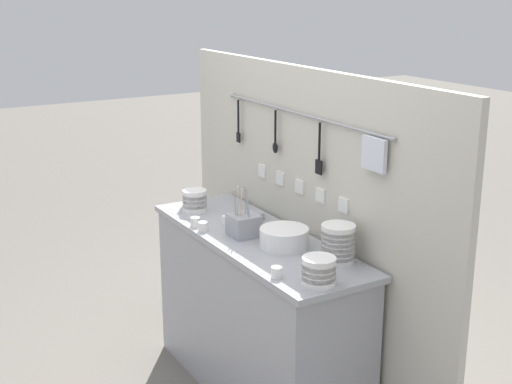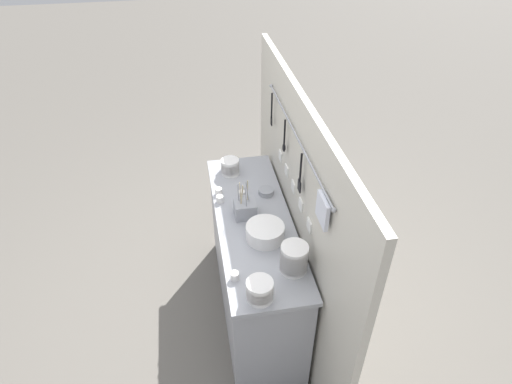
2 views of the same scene
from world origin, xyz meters
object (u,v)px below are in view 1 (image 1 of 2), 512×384
Objects in this scene: cutlery_caddy at (244,225)px; cup_by_caddy at (203,227)px; cup_edge_near at (227,220)px; cup_mid_row at (277,272)px; steel_mixing_bowl at (254,215)px; bowl_stack_wide_centre at (338,243)px; cup_front_left at (195,222)px; bowl_stack_tall_left at (195,200)px; plate_stack at (284,238)px; bowl_stack_back_corner at (319,271)px.

cutlery_caddy reaches higher than cup_by_caddy.
cup_edge_near is (-0.19, 0.01, -0.03)m from cutlery_caddy.
cup_mid_row and cup_by_caddy have the same top height.
cup_by_caddy is at bearing -83.95° from steel_mixing_bowl.
bowl_stack_wide_centre is 0.34m from cup_mid_row.
cup_by_caddy is 1.00× the size of cup_front_left.
bowl_stack_tall_left reaches higher than cup_front_left.
cup_mid_row is at bearing 0.62° from cup_by_caddy.
plate_stack is 0.47m from cup_by_caddy.
cup_by_caddy is at bearing -79.92° from cup_edge_near.
steel_mixing_bowl is (-0.89, 0.21, -0.04)m from bowl_stack_back_corner.
bowl_stack_tall_left is at bearing -172.40° from cup_edge_near.
cup_edge_near is at bearing 7.60° from bowl_stack_tall_left.
cup_by_caddy is at bearing -19.11° from bowl_stack_tall_left.
steel_mixing_bowl is 2.18× the size of cup_mid_row.
bowl_stack_back_corner is 0.19m from cup_mid_row.
steel_mixing_bowl is at bearing 168.11° from plate_stack.
cutlery_caddy is at bearing -41.71° from steel_mixing_bowl.
bowl_stack_wide_centre is 0.31m from plate_stack.
cutlery_caddy is 5.38× the size of cup_mid_row.
plate_stack is 4.82× the size of cup_edge_near.
cup_mid_row is (0.73, -0.15, 0.00)m from cup_edge_near.
plate_stack reaches higher than steel_mixing_bowl.
bowl_stack_tall_left is 1.04m from bowl_stack_wide_centre.
cutlery_caddy is at bearing -159.41° from bowl_stack_wide_centre.
bowl_stack_back_corner is 0.46m from plate_stack.
cup_mid_row is (-0.15, -0.11, -0.04)m from bowl_stack_back_corner.
bowl_stack_tall_left is 0.36m from steel_mixing_bowl.
cup_by_caddy is (-0.70, -0.01, 0.00)m from cup_mid_row.
bowl_stack_back_corner is at bearing -14.42° from plate_stack.
cup_by_caddy is at bearing -179.38° from cup_mid_row.
cup_edge_near is (-0.43, -0.08, -0.02)m from plate_stack.
cup_by_caddy is (-0.40, -0.23, -0.02)m from plate_stack.
cup_mid_row is 0.79m from cup_front_left.
cup_mid_row is at bearing -5.87° from bowl_stack_tall_left.
bowl_stack_back_corner reaches higher than steel_mixing_bowl.
cup_edge_near is 1.00× the size of cup_mid_row.
cutlery_caddy is 0.20m from cup_edge_near.
cup_mid_row is 0.70m from cup_by_caddy.
cutlery_caddy is 0.30m from cup_front_left.
bowl_stack_wide_centre reaches higher than cup_by_caddy.
cup_front_left is (0.24, -0.11, -0.04)m from bowl_stack_tall_left.
bowl_stack_back_corner reaches higher than cup_edge_near.
cup_edge_near is at bearing 100.08° from cup_by_caddy.
cutlery_caddy is at bearing 177.63° from bowl_stack_back_corner.
cup_edge_near is at bearing -87.54° from steel_mixing_bowl.
bowl_stack_tall_left reaches higher than cup_mid_row.
cup_front_left is (-0.77, -0.34, -0.06)m from bowl_stack_wide_centre.
bowl_stack_tall_left is at bearing -143.74° from steel_mixing_bowl.
plate_stack is at bearing 142.45° from cup_mid_row.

